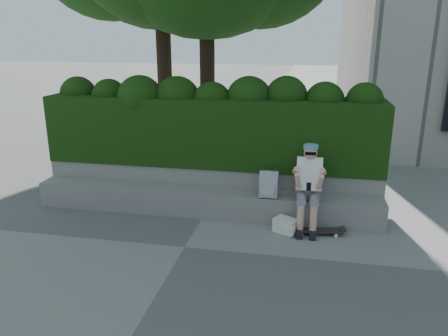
% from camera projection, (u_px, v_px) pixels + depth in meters
% --- Properties ---
extents(ground, '(80.00, 80.00, 0.00)m').
position_uv_depth(ground, '(185.00, 247.00, 6.46)').
color(ground, slate).
rests_on(ground, ground).
extents(bench_ledge, '(6.00, 0.45, 0.45)m').
position_uv_depth(bench_ledge, '(204.00, 202.00, 7.57)').
color(bench_ledge, gray).
rests_on(bench_ledge, ground).
extents(planter_wall, '(6.00, 0.50, 0.75)m').
position_uv_depth(planter_wall, '(210.00, 185.00, 7.97)').
color(planter_wall, gray).
rests_on(planter_wall, ground).
extents(hedge, '(6.00, 1.00, 1.20)m').
position_uv_depth(hedge, '(212.00, 131.00, 7.89)').
color(hedge, black).
rests_on(hedge, planter_wall).
extents(person, '(0.40, 0.76, 1.38)m').
position_uv_depth(person, '(309.00, 183.00, 6.92)').
color(person, slate).
rests_on(person, ground).
extents(skateboard, '(0.78, 0.31, 0.08)m').
position_uv_depth(skateboard, '(318.00, 231.00, 6.85)').
color(skateboard, black).
rests_on(skateboard, ground).
extents(backpack_plaid, '(0.30, 0.16, 0.44)m').
position_uv_depth(backpack_plaid, '(269.00, 184.00, 7.14)').
color(backpack_plaid, silver).
rests_on(backpack_plaid, bench_ledge).
extents(backpack_ground, '(0.42, 0.39, 0.23)m').
position_uv_depth(backpack_ground, '(286.00, 225.00, 6.93)').
color(backpack_ground, beige).
rests_on(backpack_ground, ground).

